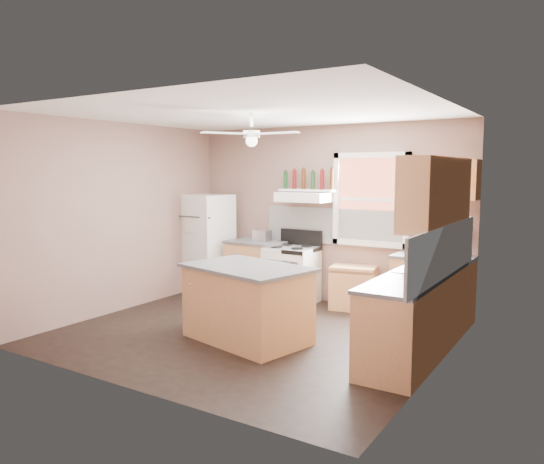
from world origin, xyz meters
The scene contains 32 objects.
floor centered at (0.00, 0.00, 0.00)m, with size 4.50×4.50×0.00m, color black.
ceiling centered at (0.00, 0.00, 2.70)m, with size 4.50×4.50×0.00m, color white.
wall_back centered at (0.00, 2.02, 1.35)m, with size 4.50×0.05×2.70m, color #7D5F53.
wall_right centered at (2.27, 0.00, 1.35)m, with size 0.05×4.00×2.70m, color #7D5F53.
wall_left centered at (-2.27, 0.00, 1.35)m, with size 0.05×4.00×2.70m, color #7D5F53.
backsplash_back centered at (0.45, 1.99, 1.18)m, with size 2.90×0.03×0.55m, color white.
backsplash_right centered at (2.23, 0.30, 1.18)m, with size 0.03×2.60×0.55m, color white.
window_view centered at (0.75, 1.98, 1.60)m, with size 1.00×0.02×1.20m, color brown.
window_frame centered at (0.75, 1.96, 1.60)m, with size 1.16×0.07×1.36m, color white.
refrigerator centered at (-1.95, 1.55, 0.81)m, with size 0.69×0.67×1.62m, color white.
base_cabinet_left centered at (-1.06, 1.70, 0.43)m, with size 0.90×0.60×0.86m, color #B6774B.
counter_left centered at (-1.06, 1.70, 0.88)m, with size 0.92×0.62×0.04m, color #4C4C4F.
toaster centered at (-0.96, 1.70, 0.99)m, with size 0.28×0.16×0.18m, color silver.
stove centered at (-0.37, 1.62, 0.43)m, with size 0.72×0.64×0.86m, color white.
range_hood centered at (-0.23, 1.75, 1.62)m, with size 0.78×0.50×0.14m, color white.
bottle_shelf centered at (-0.23, 1.87, 1.72)m, with size 0.90×0.26×0.03m, color white.
cart centered at (0.60, 1.75, 0.32)m, with size 0.64×0.43×0.64m, color #B6774B.
base_cabinet_corner centered at (1.75, 1.70, 0.43)m, with size 1.00×0.60×0.86m, color #B6774B.
base_cabinet_right centered at (1.95, 0.30, 0.43)m, with size 0.60×2.20×0.86m, color #B6774B.
counter_corner centered at (1.75, 1.70, 0.88)m, with size 1.02×0.62×0.04m, color #4C4C4F.
counter_right centered at (1.94, 0.30, 0.88)m, with size 0.62×2.22×0.04m, color #4C4C4F.
sink centered at (1.94, 0.50, 0.90)m, with size 0.55×0.45×0.03m, color silver.
faucet centered at (2.10, 0.50, 0.97)m, with size 0.03×0.03×0.14m, color silver.
upper_cabinet_right centered at (2.08, 0.50, 1.78)m, with size 0.33×1.80×0.76m, color #B6774B.
upper_cabinet_corner centered at (1.95, 1.83, 1.90)m, with size 0.60×0.33×0.52m, color #B6774B.
paper_towel centered at (2.07, 1.86, 1.25)m, with size 0.12×0.12×0.26m, color white.
island centered at (0.09, -0.24, 0.43)m, with size 1.39×0.88×0.86m, color #B6774B.
island_top centered at (0.09, -0.24, 0.88)m, with size 1.48×0.96×0.04m, color #4C4C4F.
ceiling_fan_hub centered at (0.00, 0.00, 2.45)m, with size 0.20×0.20×0.08m, color white.
soap_bottle centered at (2.03, 0.52, 1.01)m, with size 0.09×0.09×0.22m, color silver.
red_caddy centered at (1.98, 0.92, 0.95)m, with size 0.18×0.12×0.10m, color red.
wine_bottles centered at (-0.22, 1.87, 1.88)m, with size 0.86×0.06×0.31m.
Camera 1 is at (3.60, -5.31, 2.01)m, focal length 35.00 mm.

